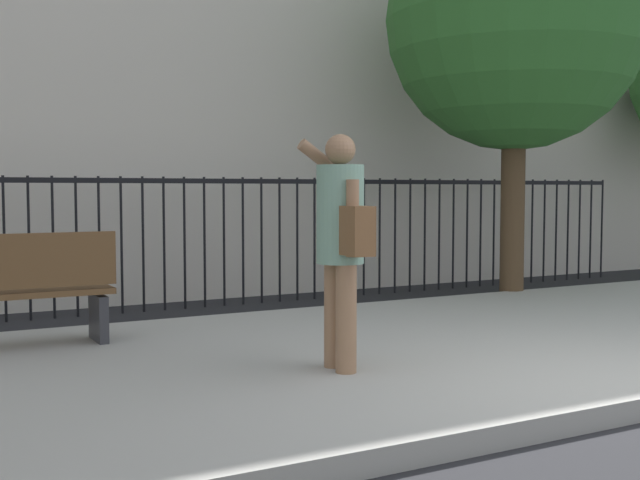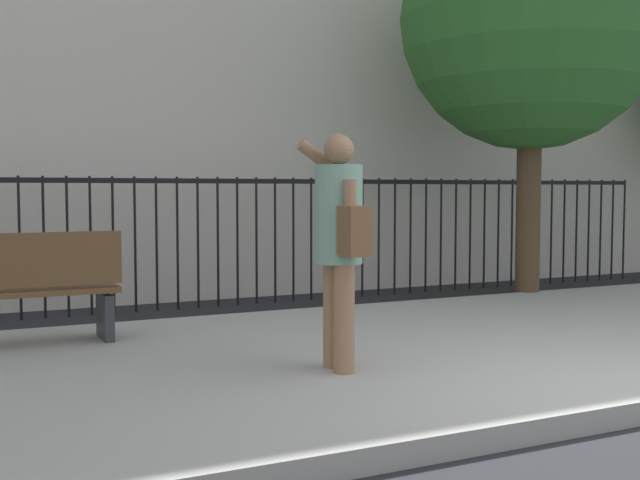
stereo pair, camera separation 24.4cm
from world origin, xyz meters
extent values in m
cube|color=#9E9B93|center=(0.00, 2.20, 0.07)|extent=(28.00, 4.40, 0.15)
cube|color=black|center=(0.00, 5.90, 1.55)|extent=(12.00, 0.04, 0.06)
cylinder|color=black|center=(-3.19, 5.90, 0.80)|extent=(0.03, 0.03, 1.60)
cylinder|color=black|center=(-2.94, 5.90, 0.80)|extent=(0.03, 0.03, 1.60)
cylinder|color=black|center=(-2.68, 5.90, 0.80)|extent=(0.03, 0.03, 1.60)
cylinder|color=black|center=(-2.43, 5.90, 0.80)|extent=(0.03, 0.03, 1.60)
cylinder|color=black|center=(-2.17, 5.90, 0.80)|extent=(0.03, 0.03, 1.60)
cylinder|color=black|center=(-1.91, 5.90, 0.80)|extent=(0.03, 0.03, 1.60)
cylinder|color=black|center=(-1.66, 5.90, 0.80)|extent=(0.03, 0.03, 1.60)
cylinder|color=black|center=(-1.40, 5.90, 0.80)|extent=(0.03, 0.03, 1.60)
cylinder|color=black|center=(-1.15, 5.90, 0.80)|extent=(0.03, 0.03, 1.60)
cylinder|color=black|center=(-0.89, 5.90, 0.80)|extent=(0.03, 0.03, 1.60)
cylinder|color=black|center=(-0.64, 5.90, 0.80)|extent=(0.03, 0.03, 1.60)
cylinder|color=black|center=(-0.38, 5.90, 0.80)|extent=(0.03, 0.03, 1.60)
cylinder|color=black|center=(-0.13, 5.90, 0.80)|extent=(0.03, 0.03, 1.60)
cylinder|color=black|center=(0.13, 5.90, 0.80)|extent=(0.03, 0.03, 1.60)
cylinder|color=black|center=(0.38, 5.90, 0.80)|extent=(0.03, 0.03, 1.60)
cylinder|color=black|center=(0.64, 5.90, 0.80)|extent=(0.03, 0.03, 1.60)
cylinder|color=black|center=(0.89, 5.90, 0.80)|extent=(0.03, 0.03, 1.60)
cylinder|color=black|center=(1.15, 5.90, 0.80)|extent=(0.03, 0.03, 1.60)
cylinder|color=black|center=(1.40, 5.90, 0.80)|extent=(0.03, 0.03, 1.60)
cylinder|color=black|center=(1.66, 5.90, 0.80)|extent=(0.03, 0.03, 1.60)
cylinder|color=black|center=(1.91, 5.90, 0.80)|extent=(0.03, 0.03, 1.60)
cylinder|color=black|center=(2.17, 5.90, 0.80)|extent=(0.03, 0.03, 1.60)
cylinder|color=black|center=(2.43, 5.90, 0.80)|extent=(0.03, 0.03, 1.60)
cylinder|color=black|center=(2.68, 5.90, 0.80)|extent=(0.03, 0.03, 1.60)
cylinder|color=black|center=(2.94, 5.90, 0.80)|extent=(0.03, 0.03, 1.60)
cylinder|color=black|center=(3.19, 5.90, 0.80)|extent=(0.03, 0.03, 1.60)
cylinder|color=black|center=(3.45, 5.90, 0.80)|extent=(0.03, 0.03, 1.60)
cylinder|color=black|center=(3.70, 5.90, 0.80)|extent=(0.03, 0.03, 1.60)
cylinder|color=black|center=(3.96, 5.90, 0.80)|extent=(0.03, 0.03, 1.60)
cylinder|color=black|center=(4.21, 5.90, 0.80)|extent=(0.03, 0.03, 1.60)
cylinder|color=black|center=(4.47, 5.90, 0.80)|extent=(0.03, 0.03, 1.60)
cylinder|color=black|center=(4.72, 5.90, 0.80)|extent=(0.03, 0.03, 1.60)
cylinder|color=black|center=(4.98, 5.90, 0.80)|extent=(0.03, 0.03, 1.60)
cylinder|color=black|center=(5.23, 5.90, 0.80)|extent=(0.03, 0.03, 1.60)
cylinder|color=black|center=(5.49, 5.90, 0.80)|extent=(0.03, 0.03, 1.60)
cylinder|color=black|center=(5.74, 5.90, 0.80)|extent=(0.03, 0.03, 1.60)
cylinder|color=black|center=(6.00, 5.90, 0.80)|extent=(0.03, 0.03, 1.60)
cylinder|color=#936B4C|center=(-1.47, 1.70, 0.54)|extent=(0.15, 0.15, 0.77)
cylinder|color=#936B4C|center=(-1.48, 1.50, 0.54)|extent=(0.15, 0.15, 0.77)
cylinder|color=gray|center=(-1.48, 1.60, 1.27)|extent=(0.37, 0.37, 0.70)
sphere|color=#936B4C|center=(-1.48, 1.60, 1.73)|extent=(0.22, 0.22, 0.22)
cylinder|color=#936B4C|center=(-1.46, 1.80, 1.63)|extent=(0.50, 0.13, 0.38)
cylinder|color=#936B4C|center=(-1.49, 1.40, 1.25)|extent=(0.09, 0.09, 0.54)
cube|color=black|center=(-1.40, 1.75, 1.71)|extent=(0.02, 0.07, 0.15)
cube|color=brown|center=(-1.50, 1.34, 1.17)|extent=(0.18, 0.29, 0.34)
cube|color=brown|center=(-3.44, 3.55, 0.60)|extent=(1.60, 0.45, 0.05)
cube|color=brown|center=(-3.44, 3.36, 0.88)|extent=(1.60, 0.06, 0.44)
cube|color=#333338|center=(-2.74, 3.55, 0.35)|extent=(0.08, 0.41, 0.40)
cylinder|color=#4C3823|center=(2.74, 4.45, 1.34)|extent=(0.31, 0.31, 2.68)
sphere|color=#2D6628|center=(2.74, 4.45, 3.58)|extent=(3.27, 3.27, 3.27)
camera|label=1|loc=(-4.33, -3.30, 1.45)|focal=44.71mm
camera|label=2|loc=(-4.12, -3.42, 1.45)|focal=44.71mm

